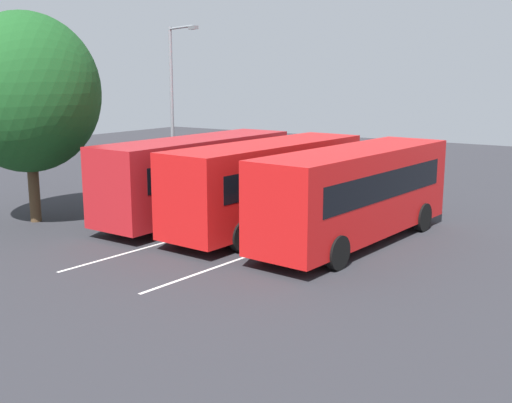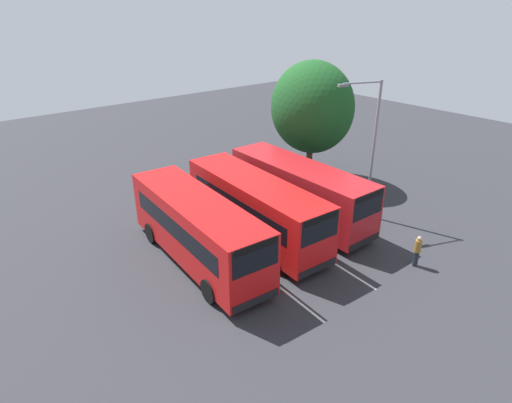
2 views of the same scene
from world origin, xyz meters
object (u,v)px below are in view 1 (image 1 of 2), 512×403
at_px(bus_center_left, 269,182).
at_px(street_lamp, 174,103).
at_px(pedestrian, 275,172).
at_px(depot_tree, 27,93).
at_px(bus_far_left, 356,191).
at_px(bus_center_right, 198,174).

relative_size(bus_center_left, street_lamp, 1.23).
bearing_deg(pedestrian, depot_tree, -4.99).
height_order(bus_far_left, bus_center_right, same).
distance_m(bus_center_right, depot_tree, 7.46).
bearing_deg(depot_tree, bus_center_left, -63.59).
bearing_deg(depot_tree, pedestrian, -20.95).
relative_size(bus_center_right, street_lamp, 1.22).
relative_size(bus_far_left, depot_tree, 1.19).
distance_m(bus_far_left, bus_center_left, 3.67).
distance_m(street_lamp, depot_tree, 6.76).
xyz_separation_m(bus_far_left, depot_tree, (-4.30, 12.31, 3.35)).
xyz_separation_m(bus_center_right, depot_tree, (-4.17, 5.20, 3.35)).
distance_m(bus_center_left, depot_tree, 10.21).
bearing_deg(bus_center_left, bus_far_left, -86.22).
distance_m(bus_center_right, street_lamp, 4.80).
xyz_separation_m(bus_center_left, bus_center_right, (-0.12, 3.44, 0.00)).
relative_size(bus_center_right, pedestrian, 6.04).
relative_size(bus_center_right, depot_tree, 1.18).
bearing_deg(street_lamp, bus_far_left, 10.51).
bearing_deg(bus_center_right, pedestrian, 7.69).
bearing_deg(bus_center_left, pedestrian, 34.22).
height_order(bus_center_left, pedestrian, bus_center_left).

